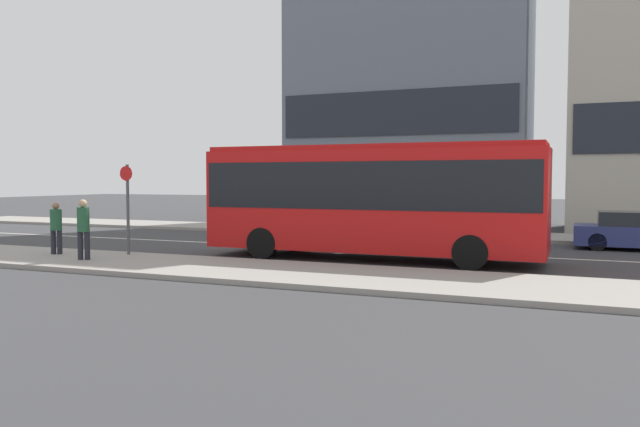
% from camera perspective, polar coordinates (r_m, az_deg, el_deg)
% --- Properties ---
extents(ground_plane, '(120.00, 120.00, 0.00)m').
position_cam_1_polar(ground_plane, '(23.15, -5.41, -2.88)').
color(ground_plane, '#3A3A3D').
extents(sidewalk_near, '(44.00, 3.50, 0.13)m').
position_cam_1_polar(sidewalk_near, '(17.90, -14.86, -4.54)').
color(sidewalk_near, gray).
rests_on(sidewalk_near, ground_plane).
extents(sidewalk_far, '(44.00, 3.50, 0.13)m').
position_cam_1_polar(sidewalk_far, '(28.78, 0.43, -1.55)').
color(sidewalk_far, gray).
rests_on(sidewalk_far, ground_plane).
extents(lane_centerline, '(41.80, 0.16, 0.01)m').
position_cam_1_polar(lane_centerline, '(23.15, -5.41, -2.87)').
color(lane_centerline, silver).
rests_on(lane_centerline, ground_plane).
extents(apartment_block_left_tower, '(12.24, 6.36, 20.67)m').
position_cam_1_polar(apartment_block_left_tower, '(34.94, 8.30, 16.20)').
color(apartment_block_left_tower, slate).
rests_on(apartment_block_left_tower, ground_plane).
extents(city_bus, '(10.11, 2.53, 3.43)m').
position_cam_1_polar(city_bus, '(18.82, 4.73, 1.75)').
color(city_bus, red).
rests_on(city_bus, ground_plane).
extents(parked_car_0, '(3.98, 1.68, 1.31)m').
position_cam_1_polar(parked_car_0, '(23.93, 26.88, -1.51)').
color(parked_car_0, navy).
rests_on(parked_car_0, ground_plane).
extents(pedestrian_near_stop, '(0.34, 0.34, 1.59)m').
position_cam_1_polar(pedestrian_near_stop, '(20.72, -22.98, -0.98)').
color(pedestrian_near_stop, '#23232D').
rests_on(pedestrian_near_stop, sidewalk_near).
extents(pedestrian_down_pavement, '(0.34, 0.34, 1.72)m').
position_cam_1_polar(pedestrian_down_pavement, '(18.99, -20.82, -1.03)').
color(pedestrian_down_pavement, '#23232D').
rests_on(pedestrian_down_pavement, sidewalk_near).
extents(bus_stop_sign, '(0.44, 0.12, 2.74)m').
position_cam_1_polar(bus_stop_sign, '(19.83, -17.19, 1.00)').
color(bus_stop_sign, '#4C4C51').
rests_on(bus_stop_sign, sidewalk_near).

